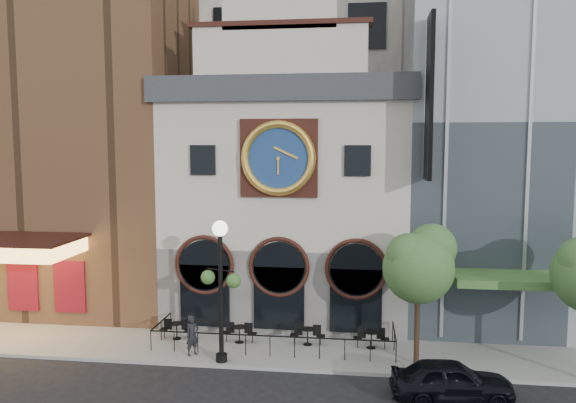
% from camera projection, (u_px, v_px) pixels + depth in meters
% --- Properties ---
extents(ground, '(120.00, 120.00, 0.00)m').
position_uv_depth(ground, '(265.00, 371.00, 22.81)').
color(ground, black).
rests_on(ground, ground).
extents(sidewalk, '(44.00, 5.00, 0.15)m').
position_uv_depth(sidewalk, '(275.00, 347.00, 25.27)').
color(sidewalk, gray).
rests_on(sidewalk, ground).
extents(clock_building, '(12.60, 8.78, 18.65)m').
position_uv_depth(clock_building, '(289.00, 191.00, 29.85)').
color(clock_building, '#605E5B').
rests_on(clock_building, ground).
extents(theater_building, '(14.00, 15.60, 25.00)m').
position_uv_depth(theater_building, '(75.00, 86.00, 33.00)').
color(theater_building, brown).
rests_on(theater_building, ground).
extents(retail_building, '(14.00, 14.40, 20.00)m').
position_uv_depth(retail_building, '(535.00, 126.00, 29.97)').
color(retail_building, gray).
rests_on(retail_building, ground).
extents(cafe_railing, '(10.60, 2.60, 0.90)m').
position_uv_depth(cafe_railing, '(275.00, 336.00, 25.22)').
color(cafe_railing, black).
rests_on(cafe_railing, sidewalk).
extents(bistro_0, '(1.58, 0.68, 0.90)m').
position_uv_depth(bistro_0, '(177.00, 329.00, 26.09)').
color(bistro_0, black).
rests_on(bistro_0, sidewalk).
extents(bistro_1, '(1.58, 0.68, 0.90)m').
position_uv_depth(bistro_1, '(239.00, 333.00, 25.60)').
color(bistro_1, black).
rests_on(bistro_1, sidewalk).
extents(bistro_2, '(1.58, 0.68, 0.90)m').
position_uv_depth(bistro_2, '(308.00, 335.00, 25.31)').
color(bistro_2, black).
rests_on(bistro_2, sidewalk).
extents(bistro_3, '(1.58, 0.68, 0.90)m').
position_uv_depth(bistro_3, '(371.00, 338.00, 24.89)').
color(bistro_3, black).
rests_on(bistro_3, sidewalk).
extents(car_right, '(4.47, 2.10, 1.48)m').
position_uv_depth(car_right, '(452.00, 380.00, 20.14)').
color(car_right, black).
rests_on(car_right, ground).
extents(pedestrian, '(0.72, 0.75, 1.73)m').
position_uv_depth(pedestrian, '(192.00, 335.00, 24.07)').
color(pedestrian, black).
rests_on(pedestrian, sidewalk).
extents(lamppost, '(1.81, 1.09, 5.94)m').
position_uv_depth(lamppost, '(221.00, 275.00, 23.06)').
color(lamppost, black).
rests_on(lamppost, sidewalk).
extents(tree_left, '(3.02, 2.90, 5.81)m').
position_uv_depth(tree_left, '(420.00, 262.00, 22.82)').
color(tree_left, '#382619').
rests_on(tree_left, sidewalk).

